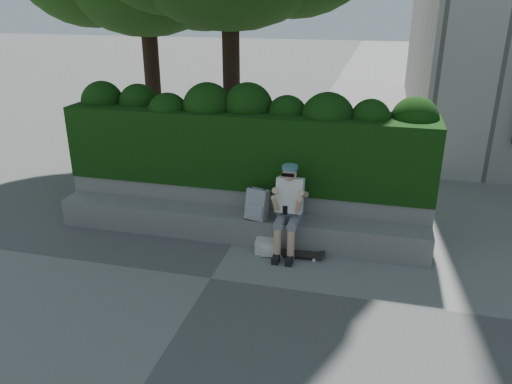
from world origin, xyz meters
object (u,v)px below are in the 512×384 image
(skateboard, at_px, (298,254))
(backpack_plaid, at_px, (257,204))
(person, at_px, (289,206))
(backpack_ground, at_px, (266,246))

(skateboard, distance_m, backpack_plaid, 0.98)
(person, relative_size, backpack_ground, 4.21)
(backpack_plaid, height_order, backpack_ground, backpack_plaid)
(backpack_plaid, bearing_deg, backpack_ground, -33.22)
(backpack_plaid, xyz_separation_m, backpack_ground, (0.20, -0.22, -0.58))
(skateboard, bearing_deg, backpack_plaid, 155.63)
(person, xyz_separation_m, skateboard, (0.19, -0.18, -0.69))
(person, height_order, backpack_ground, person)
(person, xyz_separation_m, backpack_ground, (-0.31, -0.14, -0.65))
(skateboard, relative_size, backpack_plaid, 1.50)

